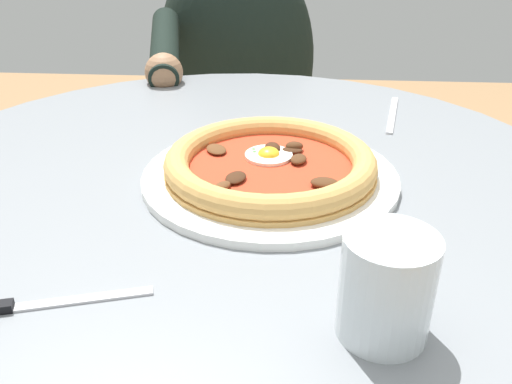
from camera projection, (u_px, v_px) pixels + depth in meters
dining_table at (234, 290)px, 0.75m from camera, size 0.89×0.89×0.76m
pizza_on_plate at (270, 167)px, 0.64m from camera, size 0.30×0.30×0.04m
water_glass at (385, 292)px, 0.40m from camera, size 0.07×0.07×0.09m
fork_utensil at (392, 114)px, 0.85m from camera, size 0.04×0.16×0.00m
diner_person at (237, 136)px, 1.38m from camera, size 0.39×0.51×1.17m
cafe_chair_diner at (238, 127)px, 1.52m from camera, size 0.45×0.45×0.81m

